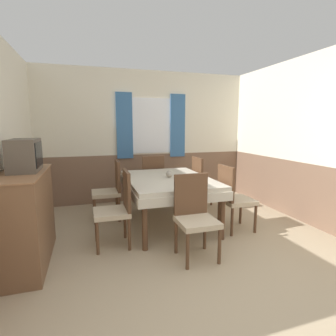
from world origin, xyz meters
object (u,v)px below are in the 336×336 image
at_px(chair_head_near, 195,214).
at_px(chair_left_far, 110,188).
at_px(dining_table, 168,184).
at_px(vase, 169,174).
at_px(chair_right_far, 203,182).
at_px(chair_left_near, 117,206).
at_px(tv, 25,155).
at_px(chair_head_window, 152,179).
at_px(sideboard, 25,218).
at_px(chair_right_near, 233,196).

xyz_separation_m(chair_head_near, chair_left_far, (-0.83, 1.56, 0.00)).
bearing_deg(dining_table, vase, 42.34).
distance_m(chair_left_far, chair_right_far, 1.67).
height_order(chair_left_near, tv, tv).
xyz_separation_m(chair_head_window, vase, (0.03, -1.03, 0.28)).
height_order(chair_right_far, vase, chair_right_far).
height_order(chair_head_window, chair_right_far, same).
xyz_separation_m(chair_left_far, tv, (-0.98, -1.09, 0.70)).
xyz_separation_m(sideboard, tv, (0.03, 0.07, 0.69)).
bearing_deg(chair_right_far, chair_head_window, -123.30).
xyz_separation_m(chair_right_near, chair_left_near, (-1.67, 0.00, 0.00)).
height_order(chair_head_window, chair_left_far, same).
bearing_deg(dining_table, sideboard, -160.46).
bearing_deg(chair_left_near, chair_left_far, 0.00).
relative_size(chair_right_far, sideboard, 0.80).
xyz_separation_m(dining_table, chair_left_near, (-0.83, -0.51, -0.12)).
height_order(chair_left_far, sideboard, sideboard).
relative_size(chair_head_near, vase, 9.36).
distance_m(chair_right_near, vase, 1.01).
distance_m(dining_table, chair_left_far, 0.98).
xyz_separation_m(chair_right_near, tv, (-2.65, -0.07, 0.70)).
bearing_deg(chair_head_near, chair_right_far, -118.06).
bearing_deg(chair_left_far, chair_left_near, -180.00).
bearing_deg(vase, tv, -161.80).
distance_m(dining_table, chair_right_near, 0.98).
xyz_separation_m(chair_left_far, vase, (0.86, -0.48, 0.28)).
height_order(chair_head_near, tv, tv).
height_order(dining_table, chair_left_near, chair_left_near).
height_order(chair_right_near, chair_left_near, same).
distance_m(chair_right_near, chair_head_window, 1.77).
xyz_separation_m(chair_head_window, tv, (-1.82, -1.64, 0.70)).
distance_m(chair_left_near, chair_left_far, 1.02).
relative_size(chair_right_far, tv, 1.95).
height_order(chair_head_near, chair_left_near, same).
xyz_separation_m(sideboard, vase, (1.88, 0.68, 0.27)).
bearing_deg(dining_table, tv, -162.23).
bearing_deg(dining_table, chair_left_far, 148.63).
relative_size(dining_table, chair_left_near, 1.75).
bearing_deg(chair_head_near, chair_left_far, -61.94).
bearing_deg(chair_right_far, chair_left_near, -58.63).
distance_m(chair_left_near, vase, 1.05).
bearing_deg(chair_left_far, vase, -119.43).
relative_size(chair_head_near, chair_head_window, 1.00).
xyz_separation_m(dining_table, tv, (-1.82, -0.58, 0.57)).
bearing_deg(dining_table, chair_left_near, -148.63).
xyz_separation_m(dining_table, vase, (0.03, 0.02, 0.15)).
xyz_separation_m(chair_head_near, chair_left_near, (-0.83, 0.55, 0.00)).
bearing_deg(tv, chair_head_window, 42.04).
height_order(dining_table, sideboard, sideboard).
distance_m(chair_right_far, vase, 0.98).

